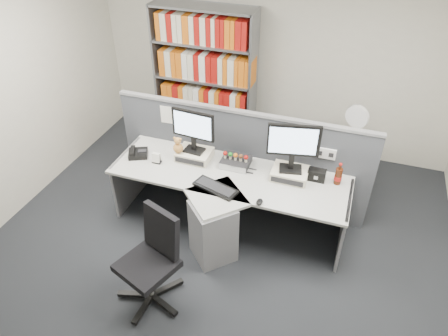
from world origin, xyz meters
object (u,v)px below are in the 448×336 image
at_px(desktop_pc, 236,162).
at_px(desk, 222,205).
at_px(mouse, 260,202).
at_px(monitor_right, 293,144).
at_px(filing_cabinet, 347,163).
at_px(desk_calendar, 157,159).
at_px(shelving_unit, 205,81).
at_px(office_chair, 153,257).
at_px(desk_phone, 138,153).
at_px(desk_fan, 357,119).
at_px(speaker, 317,175).
at_px(monitor_left, 193,128).
at_px(cola_bottle, 338,176).
at_px(keyboard, 215,188).

bearing_deg(desktop_pc, desk, -92.33).
bearing_deg(mouse, monitor_right, 69.38).
bearing_deg(filing_cabinet, desk_calendar, -148.87).
bearing_deg(mouse, filing_cabinet, 63.50).
distance_m(shelving_unit, office_chair, 2.90).
distance_m(desk_phone, desk_fan, 2.60).
xyz_separation_m(desk, desk_fan, (1.20, 1.40, 0.54)).
distance_m(desk, monitor_right, 1.01).
relative_size(desktop_pc, filing_cabinet, 0.44).
bearing_deg(desk_fan, desk_calendar, -148.87).
bearing_deg(speaker, filing_cabinet, 73.05).
relative_size(speaker, shelving_unit, 0.09).
relative_size(monitor_left, cola_bottle, 1.98).
bearing_deg(keyboard, office_chair, -107.79).
xyz_separation_m(keyboard, desk_fan, (1.25, 1.46, 0.26)).
bearing_deg(monitor_left, desk, -39.26).
distance_m(desktop_pc, keyboard, 0.48).
xyz_separation_m(desk_phone, shelving_unit, (0.20, 1.63, 0.22)).
height_order(monitor_right, office_chair, monitor_right).
xyz_separation_m(desk, office_chair, (-0.34, -0.96, 0.07)).
xyz_separation_m(mouse, shelving_unit, (-1.34, 1.98, 0.24)).
relative_size(speaker, filing_cabinet, 0.27).
xyz_separation_m(desktop_pc, desk_fan, (1.18, 0.99, 0.24)).
bearing_deg(keyboard, desk_fan, 49.35).
height_order(monitor_right, mouse, monitor_right).
distance_m(monitor_right, speaker, 0.46).
relative_size(keyboard, speaker, 2.71).
xyz_separation_m(monitor_left, desk_fan, (1.67, 1.02, -0.12)).
bearing_deg(shelving_unit, mouse, -55.99).
xyz_separation_m(monitor_right, desk_calendar, (-1.47, -0.22, -0.37)).
relative_size(desktop_pc, mouse, 3.12).
xyz_separation_m(cola_bottle, desk_fan, (0.08, 0.96, 0.18)).
height_order(keyboard, desk_fan, desk_fan).
height_order(mouse, desk_fan, desk_fan).
bearing_deg(cola_bottle, monitor_right, -173.15).
bearing_deg(desk, filing_cabinet, 49.39).
height_order(desk, speaker, speaker).
distance_m(monitor_right, mouse, 0.68).
distance_m(speaker, cola_bottle, 0.22).
relative_size(monitor_right, speaker, 2.90).
bearing_deg(desk_phone, desk_fan, 27.19).
xyz_separation_m(keyboard, cola_bottle, (1.18, 0.50, 0.08)).
distance_m(monitor_right, keyboard, 0.91).
bearing_deg(keyboard, cola_bottle, 23.14).
bearing_deg(mouse, shelving_unit, 124.01).
relative_size(cola_bottle, office_chair, 0.26).
bearing_deg(speaker, mouse, -129.64).
bearing_deg(filing_cabinet, shelving_unit, 167.93).
bearing_deg(mouse, office_chair, -133.28).
relative_size(monitor_right, desk_fan, 1.15).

